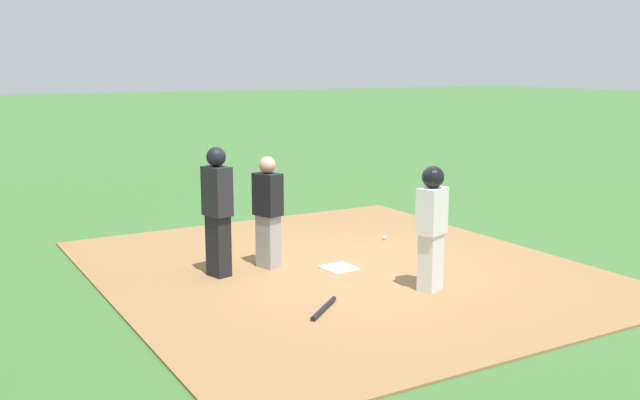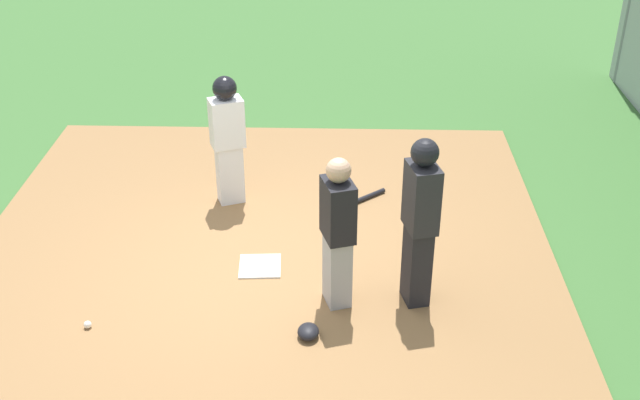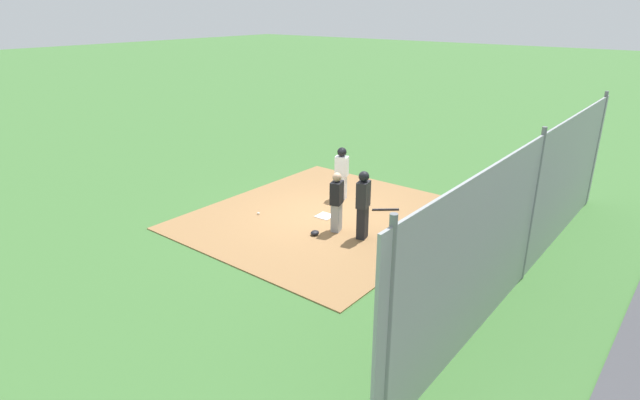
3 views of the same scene
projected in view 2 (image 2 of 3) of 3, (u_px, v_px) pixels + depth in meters
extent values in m
plane|color=#3D6B33|center=(260.00, 269.00, 8.47)|extent=(140.00, 140.00, 0.00)
cube|color=olive|center=(260.00, 268.00, 8.47)|extent=(7.20, 6.40, 0.03)
cube|color=white|center=(260.00, 266.00, 8.45)|extent=(0.47, 0.47, 0.02)
cube|color=#9E9EA3|center=(337.00, 269.00, 7.75)|extent=(0.35, 0.30, 0.76)
cube|color=black|center=(338.00, 210.00, 7.42)|extent=(0.44, 0.36, 0.60)
sphere|color=tan|center=(339.00, 170.00, 7.21)|extent=(0.24, 0.24, 0.24)
cube|color=black|center=(417.00, 264.00, 7.75)|extent=(0.34, 0.29, 0.84)
cube|color=#232328|center=(422.00, 197.00, 7.38)|extent=(0.43, 0.35, 0.67)
sphere|color=black|center=(425.00, 153.00, 7.15)|extent=(0.26, 0.26, 0.26)
cube|color=silver|center=(230.00, 173.00, 9.53)|extent=(0.31, 0.36, 0.74)
cube|color=white|center=(227.00, 123.00, 9.21)|extent=(0.38, 0.45, 0.59)
sphere|color=tan|center=(225.00, 90.00, 9.00)|extent=(0.23, 0.23, 0.23)
sphere|color=black|center=(225.00, 88.00, 8.99)|extent=(0.28, 0.28, 0.28)
cylinder|color=black|center=(361.00, 200.00, 9.67)|extent=(0.55, 0.63, 0.06)
ellipsoid|color=black|center=(308.00, 332.00, 7.42)|extent=(0.24, 0.20, 0.12)
sphere|color=white|center=(88.00, 325.00, 7.55)|extent=(0.07, 0.07, 0.07)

